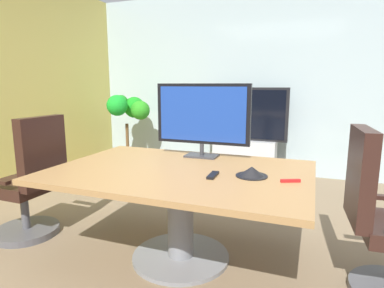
# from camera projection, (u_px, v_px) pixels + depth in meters

# --- Properties ---
(ground_plane) EXTENTS (6.64, 6.64, 0.00)m
(ground_plane) POSITION_uv_depth(u_px,v_px,m) (195.00, 259.00, 2.54)
(ground_plane) COLOR #7A664C
(wall_back_glass_partition) EXTENTS (5.41, 0.10, 2.72)m
(wall_back_glass_partition) POSITION_uv_depth(u_px,v_px,m) (260.00, 84.00, 4.89)
(wall_back_glass_partition) COLOR #9EB2B7
(wall_back_glass_partition) RESTS_ON ground
(conference_table) EXTENTS (1.91, 1.29, 0.72)m
(conference_table) POSITION_uv_depth(u_px,v_px,m) (180.00, 191.00, 2.46)
(conference_table) COLOR olive
(conference_table) RESTS_ON ground
(office_chair_left) EXTENTS (0.60, 0.57, 1.09)m
(office_chair_left) POSITION_uv_depth(u_px,v_px,m) (31.00, 188.00, 2.85)
(office_chair_left) COLOR #4C4C51
(office_chair_left) RESTS_ON ground
(tv_monitor) EXTENTS (0.84, 0.18, 0.64)m
(tv_monitor) POSITION_uv_depth(u_px,v_px,m) (202.00, 116.00, 2.80)
(tv_monitor) COLOR #333338
(tv_monitor) RESTS_ON conference_table
(wall_display_unit) EXTENTS (1.20, 0.36, 1.31)m
(wall_display_unit) POSITION_uv_depth(u_px,v_px,m) (245.00, 147.00, 4.77)
(wall_display_unit) COLOR #B7BABC
(wall_display_unit) RESTS_ON ground
(potted_plant) EXTENTS (0.60, 0.68, 1.20)m
(potted_plant) POSITION_uv_depth(u_px,v_px,m) (129.00, 121.00, 5.09)
(potted_plant) COLOR brown
(potted_plant) RESTS_ON ground
(conference_phone) EXTENTS (0.22, 0.22, 0.07)m
(conference_phone) POSITION_uv_depth(u_px,v_px,m) (252.00, 172.00, 2.24)
(conference_phone) COLOR black
(conference_phone) RESTS_ON conference_table
(remote_control) EXTENTS (0.06, 0.17, 0.02)m
(remote_control) POSITION_uv_depth(u_px,v_px,m) (213.00, 175.00, 2.24)
(remote_control) COLOR black
(remote_control) RESTS_ON conference_table
(whiteboard_marker) EXTENTS (0.13, 0.07, 0.02)m
(whiteboard_marker) POSITION_uv_depth(u_px,v_px,m) (290.00, 181.00, 2.11)
(whiteboard_marker) COLOR red
(whiteboard_marker) RESTS_ON conference_table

